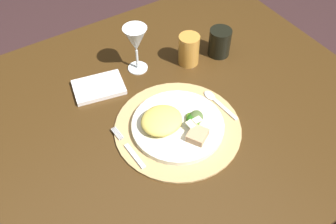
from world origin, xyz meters
TOP-DOWN VIEW (x-y plane):
  - dining_table at (0.00, 0.00)m, footprint 1.31×0.98m
  - placemat at (0.05, -0.08)m, footprint 0.34×0.34m
  - dinner_plate at (0.05, -0.08)m, footprint 0.25×0.25m
  - pasta_serving at (0.01, -0.06)m, footprint 0.12×0.12m
  - salad_greens at (0.09, -0.09)m, footprint 0.07×0.06m
  - bread_piece at (0.07, -0.14)m, footprint 0.07×0.07m
  - fork at (-0.10, -0.07)m, footprint 0.02×0.15m
  - spoon at (0.19, -0.05)m, footprint 0.03×0.14m
  - napkin at (-0.07, 0.18)m, footprint 0.16×0.13m
  - wine_glass at (0.08, 0.19)m, footprint 0.07×0.07m
  - amber_tumbler at (0.23, 0.14)m, footprint 0.07×0.07m
  - dark_tumbler at (0.34, 0.12)m, footprint 0.07×0.07m

SIDE VIEW (x-z plane):
  - dining_table at x=0.00m, z-range 0.23..0.97m
  - placemat at x=0.05m, z-range 0.74..0.74m
  - napkin at x=-0.07m, z-range 0.74..0.75m
  - spoon at x=0.19m, z-range 0.74..0.75m
  - fork at x=-0.10m, z-range 0.74..0.75m
  - dinner_plate at x=0.05m, z-range 0.74..0.76m
  - salad_greens at x=0.09m, z-range 0.75..0.78m
  - bread_piece at x=0.07m, z-range 0.76..0.78m
  - pasta_serving at x=0.01m, z-range 0.76..0.79m
  - dark_tumbler at x=0.34m, z-range 0.74..0.83m
  - amber_tumbler at x=0.23m, z-range 0.74..0.84m
  - wine_glass at x=0.08m, z-range 0.77..0.92m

